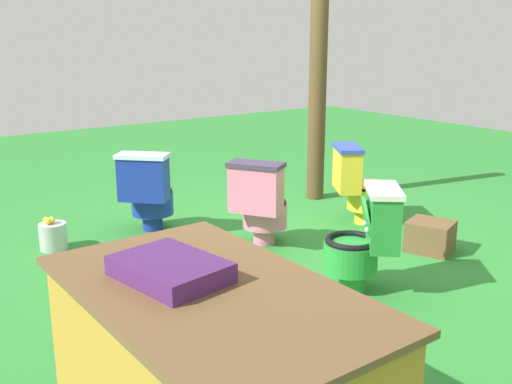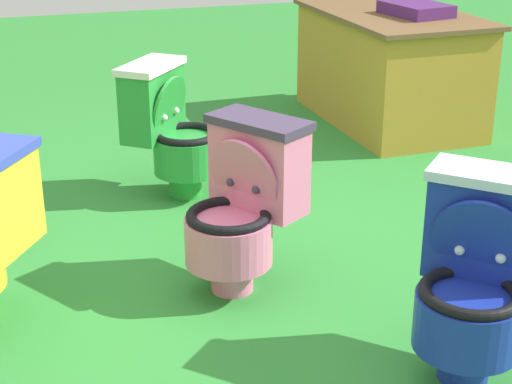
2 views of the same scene
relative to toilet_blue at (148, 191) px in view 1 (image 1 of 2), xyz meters
The scene contains 9 objects.
ground 1.22m from the toilet_blue, 146.59° to the right, with size 14.00×14.00×0.00m, color #2D8433.
toilet_blue is the anchor object (origin of this frame).
toilet_pink 1.04m from the toilet_blue, 145.75° to the right, with size 0.60×0.63×0.73m.
toilet_yellow 1.89m from the toilet_blue, 117.93° to the right, with size 0.60×0.63×0.73m.
toilet_green 2.08m from the toilet_blue, 161.95° to the right, with size 0.62×0.64×0.73m.
vendor_table 3.03m from the toilet_blue, 158.93° to the left, with size 1.48×0.89×0.85m.
wooden_post 2.07m from the toilet_blue, 89.79° to the right, with size 0.18×0.18×2.23m, color brown.
small_crate 2.40m from the toilet_blue, 137.16° to the right, with size 0.34×0.30×0.25m, color brown.
lemon_bucket 0.87m from the toilet_blue, 86.20° to the left, with size 0.22×0.22×0.28m.
Camera 1 is at (-3.68, 2.82, 1.72)m, focal length 42.12 mm.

